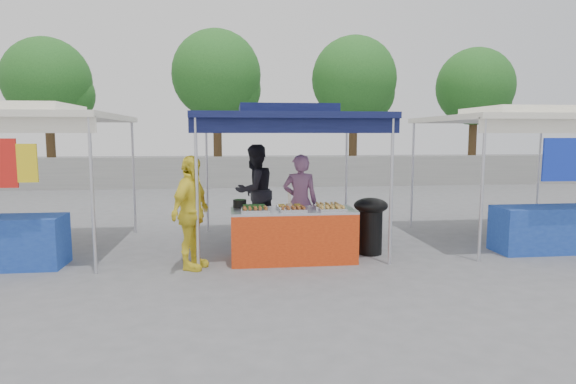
{
  "coord_description": "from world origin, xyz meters",
  "views": [
    {
      "loc": [
        -0.97,
        -7.73,
        2.05
      ],
      "look_at": [
        0.0,
        0.6,
        1.05
      ],
      "focal_mm": 30.0,
      "sensor_mm": 36.0,
      "label": 1
    }
  ],
  "objects": [
    {
      "name": "food_tray_bm",
      "position": [
        -0.04,
        0.0,
        0.88
      ],
      "size": [
        0.42,
        0.3,
        0.07
      ],
      "color": "white",
      "rests_on": "vendor_table"
    },
    {
      "name": "crate_left",
      "position": [
        -0.48,
        0.51,
        0.14
      ],
      "size": [
        0.46,
        0.32,
        0.27
      ],
      "primitive_type": "cube",
      "color": "#1632B6",
      "rests_on": "ground_plane"
    },
    {
      "name": "food_tray_fr",
      "position": [
        0.59,
        -0.34,
        0.88
      ],
      "size": [
        0.42,
        0.3,
        0.07
      ],
      "color": "white",
      "rests_on": "vendor_table"
    },
    {
      "name": "ground_plane",
      "position": [
        0.0,
        0.0,
        0.0
      ],
      "size": [
        80.0,
        80.0,
        0.0
      ],
      "primitive_type": "plane",
      "color": "slate"
    },
    {
      "name": "helper_man",
      "position": [
        -0.53,
        1.86,
        0.93
      ],
      "size": [
        1.15,
        1.11,
        1.86
      ],
      "primitive_type": "imported",
      "rotation": [
        0.0,
        0.0,
        3.8
      ],
      "color": "black",
      "rests_on": "ground_plane"
    },
    {
      "name": "wok_burner",
      "position": [
        1.38,
        0.2,
        0.58
      ],
      "size": [
        0.58,
        0.58,
        0.98
      ],
      "rotation": [
        0.0,
        0.0,
        -0.36
      ],
      "color": "black",
      "rests_on": "ground_plane"
    },
    {
      "name": "tree_2",
      "position": [
        4.45,
        13.0,
        4.29
      ],
      "size": [
        3.68,
        3.65,
        6.27
      ],
      "color": "#49321C",
      "rests_on": "ground_plane"
    },
    {
      "name": "tree_0",
      "position": [
        -8.26,
        13.27,
        4.08
      ],
      "size": [
        3.53,
        3.47,
        5.97
      ],
      "color": "#49321C",
      "rests_on": "ground_plane"
    },
    {
      "name": "food_tray_fl",
      "position": [
        -0.62,
        -0.34,
        0.88
      ],
      "size": [
        0.42,
        0.3,
        0.07
      ],
      "color": "white",
      "rests_on": "vendor_table"
    },
    {
      "name": "cooking_pot",
      "position": [
        -0.85,
        0.21,
        0.91
      ],
      "size": [
        0.22,
        0.22,
        0.13
      ],
      "primitive_type": "cylinder",
      "color": "black",
      "rests_on": "vendor_table"
    },
    {
      "name": "customer_person",
      "position": [
        -1.6,
        -0.39,
        0.87
      ],
      "size": [
        0.8,
        1.11,
        1.74
      ],
      "primitive_type": "imported",
      "rotation": [
        0.0,
        0.0,
        1.16
      ],
      "color": "yellow",
      "rests_on": "ground_plane"
    },
    {
      "name": "back_wall",
      "position": [
        0.0,
        11.0,
        0.6
      ],
      "size": [
        40.0,
        0.25,
        1.2
      ],
      "primitive_type": "cube",
      "color": "gray",
      "rests_on": "ground_plane"
    },
    {
      "name": "tree_1",
      "position": [
        -1.43,
        13.35,
        4.43
      ],
      "size": [
        3.78,
        3.76,
        6.47
      ],
      "color": "#49321C",
      "rests_on": "ground_plane"
    },
    {
      "name": "crate_right",
      "position": [
        0.43,
        0.49,
        0.16
      ],
      "size": [
        0.54,
        0.38,
        0.33
      ],
      "primitive_type": "cube",
      "color": "#1632B6",
      "rests_on": "ground_plane"
    },
    {
      "name": "crate_stacked",
      "position": [
        0.43,
        0.49,
        0.48
      ],
      "size": [
        0.53,
        0.37,
        0.32
      ],
      "primitive_type": "cube",
      "color": "#1632B6",
      "rests_on": "crate_right"
    },
    {
      "name": "main_canopy",
      "position": [
        0.0,
        0.97,
        2.37
      ],
      "size": [
        3.2,
        3.2,
        2.57
      ],
      "color": "silver",
      "rests_on": "ground_plane"
    },
    {
      "name": "food_tray_fm",
      "position": [
        -0.03,
        -0.34,
        0.88
      ],
      "size": [
        0.42,
        0.3,
        0.07
      ],
      "color": "white",
      "rests_on": "vendor_table"
    },
    {
      "name": "tree_3",
      "position": [
        10.18,
        13.41,
        4.07
      ],
      "size": [
        3.52,
        3.47,
        5.96
      ],
      "color": "#49321C",
      "rests_on": "ground_plane"
    },
    {
      "name": "neighbor_stall_right",
      "position": [
        4.5,
        0.57,
        1.6
      ],
      "size": [
        3.2,
        3.2,
        2.57
      ],
      "color": "silver",
      "rests_on": "ground_plane"
    },
    {
      "name": "vendor_table",
      "position": [
        0.0,
        -0.1,
        0.43
      ],
      "size": [
        2.0,
        0.8,
        0.85
      ],
      "color": "red",
      "rests_on": "ground_plane"
    },
    {
      "name": "food_tray_br",
      "position": [
        0.58,
        -0.04,
        0.88
      ],
      "size": [
        0.42,
        0.3,
        0.07
      ],
      "color": "white",
      "rests_on": "vendor_table"
    },
    {
      "name": "vendor_woman",
      "position": [
        0.24,
        0.75,
        0.85
      ],
      "size": [
        0.66,
        0.47,
        1.7
      ],
      "primitive_type": "imported",
      "rotation": [
        0.0,
        0.0,
        3.03
      ],
      "color": "#9A628A",
      "rests_on": "ground_plane"
    },
    {
      "name": "skewer_cup",
      "position": [
        -0.08,
        -0.25,
        0.9
      ],
      "size": [
        0.08,
        0.08,
        0.11
      ],
      "primitive_type": "cylinder",
      "color": "silver",
      "rests_on": "vendor_table"
    },
    {
      "name": "neighbor_stall_left",
      "position": [
        -4.5,
        0.57,
        1.6
      ],
      "size": [
        3.2,
        3.2,
        2.57
      ],
      "color": "silver",
      "rests_on": "ground_plane"
    },
    {
      "name": "food_tray_bl",
      "position": [
        -0.63,
        -0.05,
        0.88
      ],
      "size": [
        0.42,
        0.3,
        0.07
      ],
      "color": "white",
      "rests_on": "vendor_table"
    }
  ]
}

